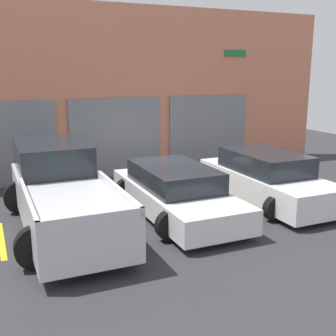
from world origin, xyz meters
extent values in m
plane|color=#2D2D30|center=(0.00, 0.00, 0.00)|extent=(28.00, 28.00, 0.00)
cube|color=#D17A5B|center=(0.00, 3.30, 2.84)|extent=(16.06, 0.60, 5.67)
cube|color=slate|center=(-3.75, 2.96, 1.33)|extent=(3.15, 0.08, 2.66)
cube|color=slate|center=(-0.20, 2.96, 1.33)|extent=(3.15, 0.08, 2.66)
cube|color=slate|center=(3.35, 2.96, 1.33)|extent=(3.15, 0.08, 2.66)
cube|color=#197238|center=(4.42, 2.97, 4.17)|extent=(0.90, 0.03, 0.22)
cube|color=silver|center=(-2.76, -1.44, 0.66)|extent=(1.83, 5.47, 0.86)
cube|color=#1E2328|center=(-2.76, 0.06, 1.45)|extent=(1.68, 2.46, 0.72)
cube|color=silver|center=(-3.64, -2.67, 1.18)|extent=(0.08, 3.01, 0.18)
cube|color=silver|center=(-1.89, -2.67, 1.18)|extent=(0.08, 3.01, 0.18)
cube|color=silver|center=(-2.76, -4.13, 1.18)|extent=(1.83, 0.08, 0.18)
cylinder|color=black|center=(-3.57, 0.26, 0.42)|extent=(0.84, 0.22, 0.84)
cylinder|color=black|center=(-1.96, 0.26, 0.42)|extent=(0.84, 0.22, 0.84)
cylinder|color=black|center=(-3.57, -3.13, 0.42)|extent=(0.84, 0.22, 0.84)
cylinder|color=black|center=(-1.96, -3.13, 0.42)|extent=(0.84, 0.22, 0.84)
cube|color=white|center=(0.00, -1.44, 0.44)|extent=(1.82, 4.75, 0.57)
cube|color=#1E2328|center=(0.00, -1.32, 0.98)|extent=(1.61, 2.61, 0.51)
cylinder|color=black|center=(-0.80, 0.03, 0.34)|extent=(0.68, 0.22, 0.68)
cylinder|color=black|center=(0.80, 0.03, 0.34)|extent=(0.68, 0.22, 0.68)
cylinder|color=black|center=(-0.80, -2.91, 0.34)|extent=(0.68, 0.22, 0.68)
cylinder|color=black|center=(0.80, -2.91, 0.34)|extent=(0.68, 0.22, 0.68)
cube|color=white|center=(2.76, -1.44, 0.49)|extent=(1.74, 4.52, 0.69)
cube|color=#1E2328|center=(2.76, -1.33, 1.11)|extent=(1.53, 2.49, 0.55)
cylinder|color=black|center=(2.00, -0.04, 0.32)|extent=(0.63, 0.22, 0.63)
cylinder|color=black|center=(3.52, -0.04, 0.32)|extent=(0.63, 0.22, 0.63)
cylinder|color=black|center=(2.00, -2.84, 0.32)|extent=(0.63, 0.22, 0.63)
cylinder|color=black|center=(3.52, -2.84, 0.32)|extent=(0.63, 0.22, 0.63)
cube|color=gold|center=(-4.14, -1.44, 0.00)|extent=(0.12, 2.20, 0.01)
cube|color=gold|center=(-1.38, -1.44, 0.00)|extent=(0.12, 2.20, 0.01)
cube|color=gold|center=(1.38, -1.44, 0.00)|extent=(0.12, 2.20, 0.01)
cube|color=gold|center=(4.14, -1.44, 0.00)|extent=(0.12, 2.20, 0.01)
camera|label=1|loc=(-4.26, -10.63, 3.58)|focal=45.00mm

